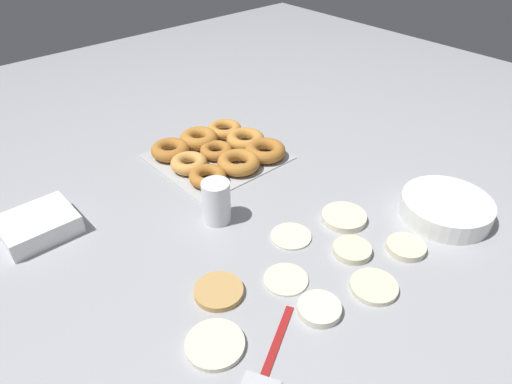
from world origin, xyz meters
TOP-DOWN VIEW (x-y plane):
  - ground_plane at (0.00, 0.00)m, footprint 3.00×3.00m
  - pancake_0 at (-0.11, 0.14)m, footprint 0.08×0.08m
  - pancake_1 at (0.05, 0.11)m, footprint 0.09×0.09m
  - pancake_2 at (-0.05, 0.02)m, footprint 0.09×0.09m
  - pancake_3 at (0.25, 0.14)m, footprint 0.10×0.10m
  - pancake_4 at (0.06, 0.20)m, footprint 0.08×0.08m
  - pancake_5 at (-0.06, 0.23)m, footprint 0.09×0.09m
  - pancake_6 at (0.17, 0.05)m, footprint 0.09×0.09m
  - pancake_7 at (-0.20, 0.21)m, footprint 0.08×0.08m
  - pancake_8 at (-0.18, 0.06)m, footprint 0.10×0.10m
  - donut_tray at (-0.14, -0.35)m, footprint 0.32×0.30m
  - batter_bowl at (-0.36, 0.20)m, footprint 0.20×0.20m
  - container_stack at (0.36, -0.35)m, footprint 0.15×0.13m
  - paper_cup at (0.04, -0.13)m, footprint 0.06×0.06m

SIDE VIEW (x-z plane):
  - ground_plane at x=0.00m, z-range 0.00..0.00m
  - pancake_2 at x=-0.05m, z-range 0.00..0.01m
  - pancake_1 at x=0.05m, z-range 0.00..0.01m
  - pancake_3 at x=0.25m, z-range 0.00..0.01m
  - pancake_5 at x=-0.06m, z-range 0.00..0.01m
  - pancake_6 at x=0.17m, z-range 0.00..0.01m
  - pancake_7 at x=-0.20m, z-range 0.00..0.01m
  - pancake_8 at x=-0.18m, z-range 0.00..0.02m
  - pancake_4 at x=0.06m, z-range 0.00..0.02m
  - pancake_0 at x=-0.11m, z-range 0.00..0.02m
  - donut_tray at x=-0.14m, z-range 0.00..0.04m
  - container_stack at x=0.36m, z-range 0.00..0.04m
  - batter_bowl at x=-0.36m, z-range 0.00..0.05m
  - paper_cup at x=0.04m, z-range 0.00..0.10m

